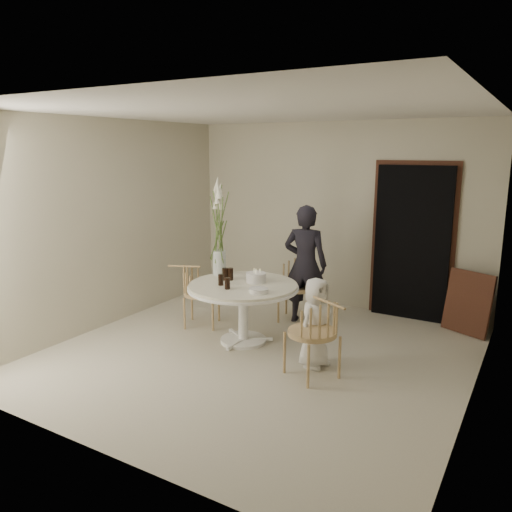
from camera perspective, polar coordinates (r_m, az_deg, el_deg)
The scene contains 18 objects.
ground at distance 5.83m, azimuth 0.21°, elevation -11.18°, with size 4.50×4.50×0.00m, color beige.
room_shell at distance 5.40m, azimuth 0.22°, elevation 4.81°, with size 4.50×4.50×4.50m.
doorway at distance 7.10m, azimuth 17.39°, elevation 1.37°, with size 1.00×0.10×2.10m, color black.
door_trim at distance 7.13m, azimuth 17.49°, elevation 1.90°, with size 1.12×0.03×2.22m, color #52261C.
table at distance 5.99m, azimuth -1.48°, elevation -4.27°, with size 1.33×1.33×0.73m.
picture_frame at distance 6.89m, azimuth 23.07°, elevation -4.95°, with size 0.60×0.04×0.81m, color #52261C.
chair_far at distance 6.92m, azimuth 4.91°, elevation -2.64°, with size 0.53×0.56×0.85m.
chair_right at distance 5.06m, azimuth 7.34°, elevation -8.10°, with size 0.65×0.63×0.88m.
chair_left at distance 6.65m, azimuth -7.22°, elevation -3.47°, with size 0.59×0.57×0.82m.
girl at distance 6.68m, azimuth 5.65°, elevation -0.98°, with size 0.58×0.38×1.60m, color black.
boy at distance 5.41m, azimuth 6.85°, elevation -7.56°, with size 0.48×0.31×0.98m, color white.
birthday_cake at distance 6.03m, azimuth -0.00°, elevation -2.46°, with size 0.24×0.24×0.17m.
cola_tumbler_a at distance 5.90m, azimuth -4.04°, elevation -2.73°, with size 0.06×0.06×0.13m, color black.
cola_tumbler_b at distance 5.74m, azimuth -3.29°, elevation -3.14°, with size 0.06×0.06×0.13m, color black.
cola_tumbler_c at distance 6.13m, azimuth -2.95°, elevation -2.08°, with size 0.07×0.07×0.15m, color black.
cola_tumbler_d at distance 6.13m, azimuth -3.55°, elevation -2.08°, with size 0.07×0.07×0.15m, color black.
plate_stack at distance 5.59m, azimuth 0.30°, elevation -3.97°, with size 0.22×0.22×0.05m, color silver.
flower_vase at distance 6.30m, azimuth -4.27°, elevation 3.07°, with size 0.17×0.17×1.25m.
Camera 1 is at (2.69, -4.63, 2.31)m, focal length 35.00 mm.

